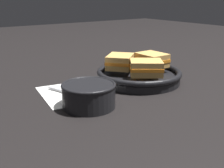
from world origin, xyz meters
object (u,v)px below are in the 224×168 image
sandwich_near_left (146,68)px  sandwich_far_left (120,62)px  sandwich_near_right (152,60)px  spoon (79,96)px  soup_bowl (89,94)px  skillet (139,76)px

sandwich_near_left → sandwich_far_left: (-0.11, -0.02, 0.00)m
sandwich_near_left → sandwich_near_right: (-0.07, 0.09, 0.00)m
spoon → sandwich_near_left: (0.04, 0.22, 0.06)m
soup_bowl → sandwich_near_left: (-0.03, 0.23, 0.03)m
skillet → sandwich_far_left: size_ratio=2.19×
skillet → sandwich_near_left: bearing=-22.3°
soup_bowl → spoon: soup_bowl is taller
skillet → sandwich_far_left: 0.08m
sandwich_near_left → sandwich_far_left: 0.11m
sandwich_near_right → sandwich_near_left: bearing=-52.3°
skillet → sandwich_near_right: bearing=97.7°
spoon → sandwich_near_right: 0.32m
spoon → sandwich_near_right: (-0.03, 0.31, 0.06)m
spoon → sandwich_near_left: size_ratio=1.35×
soup_bowl → sandwich_far_left: 0.26m
spoon → sandwich_far_left: (-0.07, 0.20, 0.06)m
sandwich_far_left → soup_bowl: bearing=-55.7°
spoon → sandwich_near_left: 0.23m
spoon → skillet: bearing=77.1°
soup_bowl → skillet: bearing=110.2°
skillet → sandwich_near_left: (0.06, -0.03, 0.04)m
sandwich_near_left → sandwich_far_left: bearing=-172.3°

